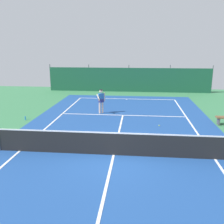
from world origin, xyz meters
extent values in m
plane|color=#387A4C|center=(0.00, 0.00, 0.00)|extent=(36.00, 36.00, 0.00)
cube|color=#1E478C|center=(0.00, 0.00, 0.00)|extent=(11.02, 26.60, 0.01)
cube|color=white|center=(0.00, 11.90, 0.01)|extent=(8.22, 0.10, 0.01)
cube|color=white|center=(-4.11, 0.00, 0.01)|extent=(0.10, 23.80, 0.01)
cube|color=white|center=(4.11, 0.00, 0.01)|extent=(0.10, 23.80, 0.01)
cube|color=white|center=(0.00, 6.40, 0.01)|extent=(8.22, 0.10, 0.01)
cube|color=white|center=(0.00, 0.00, 0.01)|extent=(0.10, 12.80, 0.01)
cube|color=white|center=(0.00, 11.75, 0.01)|extent=(0.10, 0.30, 0.01)
cube|color=black|center=(0.00, 0.00, 0.47)|extent=(9.92, 0.03, 0.95)
cube|color=white|center=(0.00, 0.00, 0.97)|extent=(9.92, 0.04, 0.05)
cube|color=#195138|center=(0.00, 15.64, 1.20)|extent=(16.22, 0.06, 2.40)
cylinder|color=#595B60|center=(-8.11, 15.70, 1.35)|extent=(0.08, 0.08, 2.70)
cylinder|color=#595B60|center=(-4.05, 15.70, 1.35)|extent=(0.08, 0.08, 2.70)
cylinder|color=#595B60|center=(0.00, 15.70, 1.35)|extent=(0.08, 0.08, 2.70)
cylinder|color=#595B60|center=(4.05, 15.70, 1.35)|extent=(0.08, 0.08, 2.70)
cylinder|color=#595B60|center=(8.11, 15.70, 1.35)|extent=(0.08, 0.08, 2.70)
cube|color=#234C1E|center=(0.00, 16.24, 0.55)|extent=(14.60, 0.70, 1.10)
cylinder|color=beige|center=(-1.42, 6.83, 0.41)|extent=(0.12, 0.12, 0.82)
cylinder|color=beige|center=(-1.60, 6.74, 0.41)|extent=(0.12, 0.12, 0.82)
cylinder|color=navy|center=(-1.51, 6.79, 0.90)|extent=(0.40, 0.40, 0.22)
cube|color=#2D6BB7|center=(-1.51, 6.79, 1.10)|extent=(0.41, 0.34, 0.56)
sphere|color=beige|center=(-1.51, 6.79, 1.53)|extent=(0.22, 0.22, 0.22)
cylinder|color=black|center=(-1.51, 6.79, 1.62)|extent=(0.23, 0.23, 0.04)
cylinder|color=beige|center=(-1.31, 6.89, 1.13)|extent=(0.09, 0.09, 0.58)
cylinder|color=beige|center=(-1.66, 6.58, 1.13)|extent=(0.32, 0.51, 0.41)
cylinder|color=black|center=(-1.57, 6.29, 1.02)|extent=(0.15, 0.26, 0.13)
torus|color=teal|center=(-1.57, 6.29, 1.24)|extent=(0.33, 0.25, 0.29)
sphere|color=#CCDB33|center=(-2.14, 11.52, 0.03)|extent=(0.07, 0.07, 0.07)
sphere|color=#CCDB33|center=(2.22, 4.27, 0.03)|extent=(0.07, 0.07, 0.07)
cube|color=silver|center=(-1.52, 19.04, 0.72)|extent=(2.01, 4.29, 0.80)
cube|color=#2D333D|center=(-1.52, 19.04, 1.40)|extent=(1.63, 1.97, 0.56)
cylinder|color=black|center=(-0.55, 17.79, 0.32)|extent=(0.25, 0.65, 0.64)
cylinder|color=black|center=(-2.35, 17.70, 0.32)|extent=(0.25, 0.65, 0.64)
cylinder|color=black|center=(-0.68, 20.39, 0.32)|extent=(0.25, 0.65, 0.64)
cylinder|color=black|center=(-2.48, 20.30, 0.32)|extent=(0.25, 0.65, 0.64)
cube|color=#4C4C51|center=(5.66, 4.90, 0.23)|extent=(0.08, 0.36, 0.45)
cylinder|color=#338CD8|center=(-5.96, 4.67, 0.12)|extent=(0.08, 0.08, 0.24)
camera|label=1|loc=(0.93, -9.76, 4.39)|focal=40.50mm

